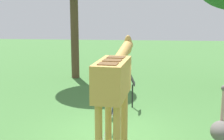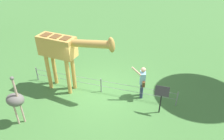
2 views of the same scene
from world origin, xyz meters
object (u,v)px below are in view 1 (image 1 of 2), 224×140
visitor (110,91)px  info_sign (133,85)px  giraffe (115,81)px  ostrich (223,132)px

visitor → info_sign: size_ratio=1.28×
giraffe → info_sign: 4.63m
giraffe → info_sign: bearing=-4.7°
giraffe → visitor: bearing=7.3°
ostrich → info_sign: ostrich is taller
ostrich → info_sign: 5.67m
ostrich → info_sign: bearing=22.8°
visitor → ostrich: size_ratio=0.75×
visitor → ostrich: (-4.29, -3.02, 0.27)m
giraffe → info_sign: size_ratio=2.78×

